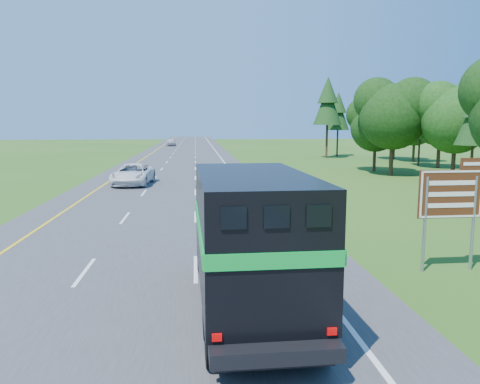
{
  "coord_description": "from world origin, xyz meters",
  "views": [
    {
      "loc": [
        1.88,
        -4.31,
        4.87
      ],
      "look_at": [
        4.12,
        19.32,
        1.42
      ],
      "focal_mm": 35.0,
      "sensor_mm": 36.0,
      "label": 1
    }
  ],
  "objects_px": {
    "horse_truck": "(249,236)",
    "exit_sign": "(452,198)",
    "white_suv": "(133,174)",
    "far_car": "(171,142)"
  },
  "relations": [
    {
      "from": "horse_truck",
      "to": "white_suv",
      "type": "distance_m",
      "value": 27.15
    },
    {
      "from": "exit_sign",
      "to": "far_car",
      "type": "bearing_deg",
      "value": 97.59
    },
    {
      "from": "white_suv",
      "to": "exit_sign",
      "type": "relative_size",
      "value": 1.59
    },
    {
      "from": "white_suv",
      "to": "exit_sign",
      "type": "distance_m",
      "value": 27.25
    },
    {
      "from": "horse_truck",
      "to": "exit_sign",
      "type": "height_order",
      "value": "exit_sign"
    },
    {
      "from": "horse_truck",
      "to": "far_car",
      "type": "height_order",
      "value": "horse_truck"
    },
    {
      "from": "horse_truck",
      "to": "white_suv",
      "type": "height_order",
      "value": "horse_truck"
    },
    {
      "from": "horse_truck",
      "to": "far_car",
      "type": "relative_size",
      "value": 1.7
    },
    {
      "from": "horse_truck",
      "to": "white_suv",
      "type": "bearing_deg",
      "value": 102.39
    },
    {
      "from": "horse_truck",
      "to": "exit_sign",
      "type": "relative_size",
      "value": 2.2
    }
  ]
}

